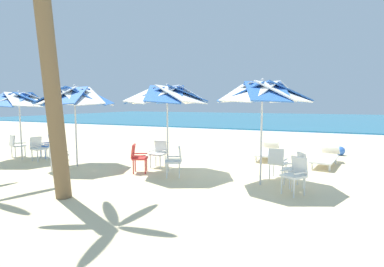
# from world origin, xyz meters

# --- Properties ---
(ground_plane) EXTENTS (80.00, 80.00, 0.00)m
(ground_plane) POSITION_xyz_m (0.00, 0.00, 0.00)
(ground_plane) COLOR beige
(sea) EXTENTS (80.00, 36.00, 0.10)m
(sea) POSITION_xyz_m (0.00, 30.72, 0.05)
(sea) COLOR teal
(sea) RESTS_ON ground
(surf_foam) EXTENTS (80.00, 0.70, 0.01)m
(surf_foam) POSITION_xyz_m (0.00, 12.42, 0.01)
(surf_foam) COLOR white
(surf_foam) RESTS_ON ground
(beach_umbrella_0) EXTENTS (2.43, 2.43, 2.71)m
(beach_umbrella_0) POSITION_xyz_m (0.34, -2.45, 2.34)
(beach_umbrella_0) COLOR silver
(beach_umbrella_0) RESTS_ON ground
(plastic_chair_0) EXTENTS (0.62, 0.63, 0.87)m
(plastic_chair_0) POSITION_xyz_m (1.24, -2.98, 0.50)
(plastic_chair_0) COLOR white
(plastic_chair_0) RESTS_ON ground
(plastic_chair_1) EXTENTS (0.50, 0.53, 0.87)m
(plastic_chair_1) POSITION_xyz_m (0.64, -1.71, 0.50)
(plastic_chair_1) COLOR white
(plastic_chair_1) RESTS_ON ground
(plastic_chair_2) EXTENTS (0.62, 0.60, 0.87)m
(plastic_chair_2) POSITION_xyz_m (1.21, -2.31, 0.50)
(plastic_chair_2) COLOR white
(plastic_chair_2) RESTS_ON ground
(beach_umbrella_1) EXTENTS (2.60, 2.60, 2.66)m
(beach_umbrella_1) POSITION_xyz_m (-2.51, -2.21, 2.31)
(beach_umbrella_1) COLOR silver
(beach_umbrella_1) RESTS_ON ground
(plastic_chair_3) EXTENTS (0.61, 0.59, 0.87)m
(plastic_chair_3) POSITION_xyz_m (-2.02, -2.64, 0.50)
(plastic_chair_3) COLOR white
(plastic_chair_3) RESTS_ON ground
(plastic_chair_4) EXTENTS (0.46, 0.49, 0.87)m
(plastic_chair_4) POSITION_xyz_m (-3.14, -1.67, 0.50)
(plastic_chair_4) COLOR white
(plastic_chair_4) RESTS_ON ground
(plastic_chair_5) EXTENTS (0.61, 0.59, 0.87)m
(plastic_chair_5) POSITION_xyz_m (-3.30, -2.64, 0.50)
(plastic_chair_5) COLOR red
(plastic_chair_5) RESTS_ON ground
(beach_umbrella_2) EXTENTS (2.51, 2.51, 2.69)m
(beach_umbrella_2) POSITION_xyz_m (-5.65, -2.71, 2.29)
(beach_umbrella_2) COLOR silver
(beach_umbrella_2) RESTS_ON ground
(plastic_chair_6) EXTENTS (0.58, 0.60, 0.87)m
(plastic_chair_6) POSITION_xyz_m (-5.75, -3.38, 0.50)
(plastic_chair_6) COLOR white
(plastic_chair_6) RESTS_ON ground
(beach_umbrella_3) EXTENTS (2.54, 2.54, 2.54)m
(beach_umbrella_3) POSITION_xyz_m (-8.40, -2.64, 2.19)
(beach_umbrella_3) COLOR silver
(beach_umbrella_3) RESTS_ON ground
(plastic_chair_7) EXTENTS (0.52, 0.50, 0.87)m
(plastic_chair_7) POSITION_xyz_m (-7.69, -2.52, 0.50)
(plastic_chair_7) COLOR white
(plastic_chair_7) RESTS_ON ground
(plastic_chair_8) EXTENTS (0.53, 0.55, 0.87)m
(plastic_chair_8) POSITION_xyz_m (-7.91, -1.86, 0.50)
(plastic_chair_8) COLOR blue
(plastic_chair_8) RESTS_ON ground
(plastic_chair_9) EXTENTS (0.54, 0.57, 0.87)m
(plastic_chair_9) POSITION_xyz_m (-9.09, -2.36, 0.50)
(plastic_chair_9) COLOR white
(plastic_chair_9) RESTS_ON ground
(sun_lounger_0) EXTENTS (0.93, 2.21, 0.62)m
(sun_lounger_0) POSITION_xyz_m (1.84, 0.83, 0.28)
(sun_lounger_0) COLOR white
(sun_lounger_0) RESTS_ON ground
(sun_lounger_1) EXTENTS (0.68, 2.16, 0.62)m
(sun_lounger_1) POSITION_xyz_m (-0.19, 1.36, 0.28)
(sun_lounger_1) COLOR white
(sun_lounger_1) RESTS_ON ground
(palm_tree_0) EXTENTS (2.47, 2.67, 5.32)m
(palm_tree_0) POSITION_xyz_m (-3.41, -5.55, 3.07)
(palm_tree_0) COLOR brown
(palm_tree_0) RESTS_ON ground
(beach_ball) EXTENTS (0.36, 0.36, 0.36)m
(beach_ball) POSITION_xyz_m (2.35, 3.24, 0.18)
(beach_ball) COLOR blue
(beach_ball) RESTS_ON ground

